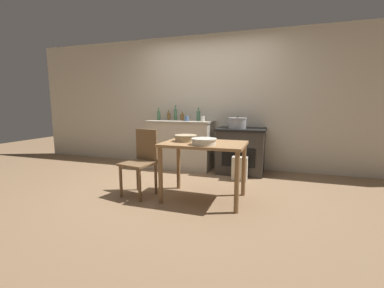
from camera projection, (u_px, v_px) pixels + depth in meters
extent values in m
plane|color=#896B4C|center=(181.00, 189.00, 3.75)|extent=(14.00, 14.00, 0.00)
cube|color=beige|center=(209.00, 102.00, 5.04)|extent=(8.00, 0.07, 2.55)
cube|color=beige|center=(181.00, 145.00, 5.02)|extent=(1.21, 0.58, 0.89)
cube|color=#A9A08F|center=(181.00, 121.00, 4.95)|extent=(1.24, 0.61, 0.03)
cube|color=#38332D|center=(241.00, 152.00, 4.64)|extent=(0.81, 0.63, 0.77)
cube|color=black|center=(242.00, 129.00, 4.58)|extent=(0.85, 0.67, 0.04)
cube|color=black|center=(238.00, 157.00, 4.35)|extent=(0.56, 0.01, 0.32)
cube|color=#997047|center=(204.00, 144.00, 3.27)|extent=(1.04, 0.71, 0.03)
cylinder|color=olive|center=(160.00, 175.00, 3.19)|extent=(0.06, 0.06, 0.72)
cylinder|color=olive|center=(237.00, 183.00, 2.89)|extent=(0.06, 0.06, 0.72)
cylinder|color=olive|center=(178.00, 165.00, 3.76)|extent=(0.06, 0.06, 0.72)
cylinder|color=olive|center=(244.00, 170.00, 3.46)|extent=(0.06, 0.06, 0.72)
cube|color=brown|center=(138.00, 164.00, 3.45)|extent=(0.47, 0.47, 0.03)
cube|color=brown|center=(147.00, 145.00, 3.57)|extent=(0.36, 0.10, 0.43)
cylinder|color=brown|center=(121.00, 181.00, 3.42)|extent=(0.04, 0.04, 0.43)
cylinder|color=brown|center=(140.00, 185.00, 3.26)|extent=(0.04, 0.04, 0.43)
cylinder|color=brown|center=(138.00, 176.00, 3.70)|extent=(0.04, 0.04, 0.43)
cylinder|color=brown|center=(156.00, 179.00, 3.54)|extent=(0.04, 0.04, 0.43)
cube|color=beige|center=(240.00, 168.00, 4.21)|extent=(0.25, 0.17, 0.39)
cylinder|color=#A8A8AD|center=(237.00, 124.00, 4.54)|extent=(0.31, 0.31, 0.17)
cylinder|color=#A8A8AD|center=(238.00, 118.00, 4.53)|extent=(0.33, 0.33, 0.02)
sphere|color=black|center=(238.00, 117.00, 4.52)|extent=(0.02, 0.02, 0.02)
cylinder|color=silver|center=(204.00, 142.00, 3.08)|extent=(0.29, 0.29, 0.08)
cylinder|color=beige|center=(204.00, 139.00, 3.08)|extent=(0.31, 0.31, 0.01)
cylinder|color=tan|center=(186.00, 138.00, 3.38)|extent=(0.28, 0.28, 0.08)
cylinder|color=tan|center=(186.00, 135.00, 3.37)|extent=(0.30, 0.30, 0.01)
cylinder|color=#517F5B|center=(159.00, 116.00, 5.13)|extent=(0.07, 0.07, 0.18)
cylinder|color=#517F5B|center=(159.00, 109.00, 5.11)|extent=(0.03, 0.03, 0.07)
cylinder|color=#517F5B|center=(176.00, 115.00, 5.07)|extent=(0.07, 0.07, 0.21)
cylinder|color=#517F5B|center=(175.00, 107.00, 5.05)|extent=(0.03, 0.03, 0.08)
cylinder|color=#517F5B|center=(198.00, 116.00, 4.93)|extent=(0.07, 0.07, 0.18)
cylinder|color=#517F5B|center=(198.00, 109.00, 4.91)|extent=(0.03, 0.03, 0.07)
cylinder|color=olive|center=(182.00, 117.00, 5.04)|extent=(0.07, 0.07, 0.12)
cylinder|color=olive|center=(182.00, 113.00, 5.03)|extent=(0.03, 0.03, 0.05)
cylinder|color=olive|center=(169.00, 116.00, 5.20)|extent=(0.07, 0.07, 0.14)
cylinder|color=olive|center=(169.00, 112.00, 5.18)|extent=(0.03, 0.03, 0.05)
cylinder|color=silver|center=(203.00, 119.00, 4.68)|extent=(0.07, 0.07, 0.09)
cylinder|color=#4C6B99|center=(187.00, 119.00, 4.79)|extent=(0.08, 0.08, 0.09)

